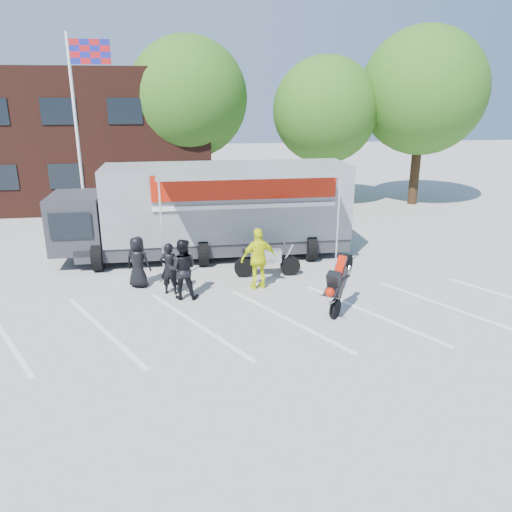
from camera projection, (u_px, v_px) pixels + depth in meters
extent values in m
plane|color=#A8A8A3|center=(286.00, 336.00, 12.52)|extent=(100.00, 100.00, 0.00)
cube|color=white|center=(279.00, 319.00, 13.46)|extent=(18.09, 13.33, 0.01)
cube|color=#3F1C14|center=(41.00, 138.00, 27.01)|extent=(18.00, 8.00, 7.00)
cylinder|color=white|center=(78.00, 141.00, 19.80)|extent=(0.12, 0.12, 8.00)
cube|color=red|center=(90.00, 52.00, 18.88)|extent=(1.50, 0.04, 0.90)
cylinder|color=#382314|center=(191.00, 175.00, 26.79)|extent=(0.50, 0.50, 3.24)
sphere|color=#2A5A16|center=(188.00, 98.00, 25.56)|extent=(6.12, 6.12, 6.12)
cylinder|color=#382314|center=(322.00, 178.00, 26.85)|extent=(0.50, 0.50, 2.88)
sphere|color=#2A5A16|center=(325.00, 110.00, 25.76)|extent=(5.44, 5.44, 5.44)
cylinder|color=#382314|center=(415.00, 173.00, 26.98)|extent=(0.50, 0.50, 3.42)
sphere|color=#2A5A16|center=(423.00, 91.00, 25.67)|extent=(6.46, 6.46, 6.46)
imported|color=black|center=(138.00, 262.00, 15.48)|extent=(0.94, 0.80, 1.63)
imported|color=black|center=(170.00, 269.00, 14.93)|extent=(0.66, 0.52, 1.60)
imported|color=black|center=(182.00, 269.00, 14.58)|extent=(0.97, 0.80, 1.81)
imported|color=#F2FF0D|center=(259.00, 259.00, 15.29)|extent=(1.20, 0.66, 1.94)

